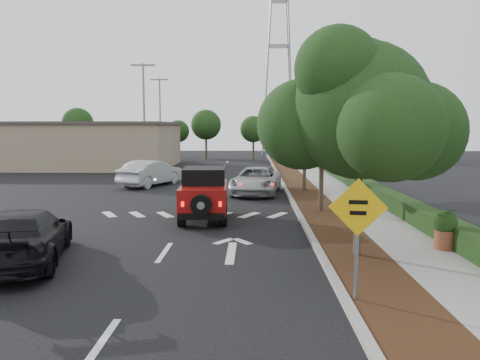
{
  "coord_description": "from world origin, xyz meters",
  "views": [
    {
      "loc": [
        2.61,
        -13.57,
        3.74
      ],
      "look_at": [
        2.19,
        3.0,
        1.85
      ],
      "focal_mm": 35.0,
      "sensor_mm": 36.0,
      "label": 1
    }
  ],
  "objects_px": {
    "silver_suv_ahead": "(256,181)",
    "speed_hump_sign": "(358,223)",
    "black_suv_oncoming": "(23,236)",
    "red_jeep": "(204,193)"
  },
  "relations": [
    {
      "from": "red_jeep",
      "to": "black_suv_oncoming",
      "type": "xyz_separation_m",
      "value": [
        -4.34,
        -6.37,
        -0.3
      ]
    },
    {
      "from": "silver_suv_ahead",
      "to": "speed_hump_sign",
      "type": "height_order",
      "value": "speed_hump_sign"
    },
    {
      "from": "red_jeep",
      "to": "silver_suv_ahead",
      "type": "xyz_separation_m",
      "value": [
        2.16,
        7.28,
        -0.32
      ]
    },
    {
      "from": "black_suv_oncoming",
      "to": "red_jeep",
      "type": "bearing_deg",
      "value": -138.82
    },
    {
      "from": "red_jeep",
      "to": "silver_suv_ahead",
      "type": "bearing_deg",
      "value": 70.76
    },
    {
      "from": "red_jeep",
      "to": "silver_suv_ahead",
      "type": "distance_m",
      "value": 7.6
    },
    {
      "from": "black_suv_oncoming",
      "to": "speed_hump_sign",
      "type": "xyz_separation_m",
      "value": [
        8.45,
        -2.81,
        1.01
      ]
    },
    {
      "from": "silver_suv_ahead",
      "to": "speed_hump_sign",
      "type": "distance_m",
      "value": 16.61
    },
    {
      "from": "speed_hump_sign",
      "to": "black_suv_oncoming",
      "type": "bearing_deg",
      "value": 169.17
    },
    {
      "from": "black_suv_oncoming",
      "to": "silver_suv_ahead",
      "type": "bearing_deg",
      "value": -130.02
    }
  ]
}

